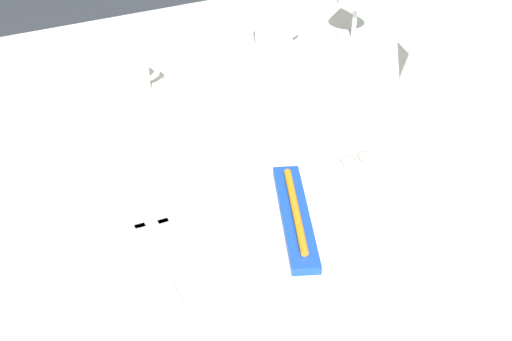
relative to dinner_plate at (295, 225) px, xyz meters
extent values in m
cube|color=silver|center=(-0.02, 0.24, -0.03)|extent=(1.80, 1.10, 0.04)
cube|color=silver|center=(-0.02, 0.79, -0.14)|extent=(1.80, 0.01, 0.18)
cylinder|color=brown|center=(0.78, 0.69, -0.40)|extent=(0.07, 0.07, 0.70)
cylinder|color=white|center=(0.00, 0.00, 0.00)|extent=(0.25, 0.25, 0.02)
cube|color=blue|center=(0.00, 0.00, 0.02)|extent=(0.11, 0.21, 0.01)
cylinder|color=orange|center=(0.00, 0.00, 0.03)|extent=(0.07, 0.16, 0.01)
cube|color=beige|center=(-0.15, 0.00, -0.01)|extent=(0.02, 0.18, 0.00)
cube|color=beige|center=(-0.15, 0.10, -0.01)|extent=(0.02, 0.04, 0.00)
cube|color=beige|center=(-0.19, 0.00, -0.01)|extent=(0.02, 0.18, 0.00)
cube|color=beige|center=(-0.18, 0.11, -0.01)|extent=(0.02, 0.04, 0.00)
cube|color=beige|center=(0.15, -0.01, -0.01)|extent=(0.02, 0.19, 0.00)
ellipsoid|color=beige|center=(0.15, 0.10, -0.01)|extent=(0.03, 0.04, 0.01)
cube|color=beige|center=(0.19, -0.01, -0.01)|extent=(0.02, 0.19, 0.00)
ellipsoid|color=beige|center=(0.18, 0.10, -0.01)|extent=(0.03, 0.04, 0.01)
cylinder|color=white|center=(0.21, 0.49, 0.00)|extent=(0.14, 0.14, 0.01)
cylinder|color=white|center=(0.21, 0.49, 0.03)|extent=(0.07, 0.07, 0.07)
torus|color=white|center=(0.25, 0.49, 0.04)|extent=(0.05, 0.01, 0.05)
cylinder|color=white|center=(-0.09, 0.44, 0.00)|extent=(0.14, 0.14, 0.01)
cylinder|color=white|center=(-0.09, 0.44, 0.03)|extent=(0.07, 0.07, 0.06)
torus|color=white|center=(-0.05, 0.44, 0.04)|extent=(0.04, 0.01, 0.04)
cylinder|color=silver|center=(0.38, 0.47, -0.01)|extent=(0.06, 0.06, 0.01)
cylinder|color=silver|center=(0.38, 0.47, 0.03)|extent=(0.01, 0.01, 0.07)
cone|color=white|center=(0.40, 0.27, 0.07)|extent=(0.06, 0.06, 0.15)
camera|label=1|loc=(-0.35, -0.63, 0.60)|focal=49.56mm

